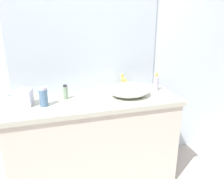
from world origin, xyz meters
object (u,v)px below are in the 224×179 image
(soap_dispenser, at_px, (156,83))
(tissue_box, at_px, (24,97))
(lotion_bottle, at_px, (43,97))
(perfume_bottle, at_px, (65,92))
(sink_basin, at_px, (129,90))

(soap_dispenser, bearing_deg, tissue_box, -177.99)
(soap_dispenser, distance_m, lotion_bottle, 1.08)
(perfume_bottle, xyz_separation_m, tissue_box, (-0.34, -0.06, 0.01))
(soap_dispenser, relative_size, tissue_box, 1.09)
(soap_dispenser, bearing_deg, lotion_bottle, -174.49)
(sink_basin, height_order, perfume_bottle, perfume_bottle)
(sink_basin, height_order, lotion_bottle, lotion_bottle)
(soap_dispenser, height_order, tissue_box, soap_dispenser)
(perfume_bottle, bearing_deg, soap_dispenser, -0.78)
(soap_dispenser, relative_size, lotion_bottle, 1.16)
(sink_basin, distance_m, soap_dispenser, 0.32)
(perfume_bottle, bearing_deg, lotion_bottle, -148.08)
(perfume_bottle, distance_m, tissue_box, 0.35)
(perfume_bottle, bearing_deg, sink_basin, -8.37)
(lotion_bottle, relative_size, perfume_bottle, 1.25)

